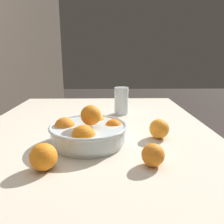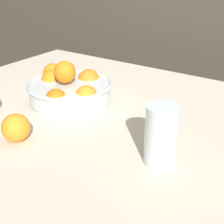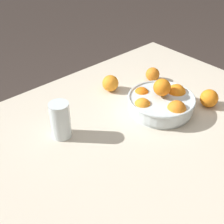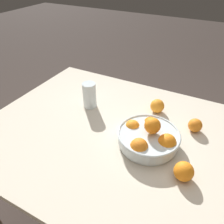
% 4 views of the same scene
% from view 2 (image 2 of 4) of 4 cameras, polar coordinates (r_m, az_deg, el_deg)
% --- Properties ---
extents(dining_table, '(1.39, 1.04, 0.76)m').
position_cam_2_polar(dining_table, '(1.03, -1.19, -3.97)').
color(dining_table, beige).
rests_on(dining_table, ground_plane).
extents(fruit_bowl, '(0.29, 0.29, 0.15)m').
position_cam_2_polar(fruit_bowl, '(1.08, -7.67, 4.03)').
color(fruit_bowl, silver).
rests_on(fruit_bowl, dining_table).
extents(juice_glass, '(0.08, 0.08, 0.15)m').
position_cam_2_polar(juice_glass, '(0.75, 8.91, -4.63)').
color(juice_glass, '#F4A314').
rests_on(juice_glass, dining_table).
extents(orange_loose_front, '(0.08, 0.08, 0.08)m').
position_cam_2_polar(orange_loose_front, '(1.28, -10.73, 7.01)').
color(orange_loose_front, orange).
rests_on(orange_loose_front, dining_table).
extents(orange_loose_aside, '(0.08, 0.08, 0.08)m').
position_cam_2_polar(orange_loose_aside, '(0.88, -17.18, -2.76)').
color(orange_loose_aside, orange).
rests_on(orange_loose_aside, dining_table).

